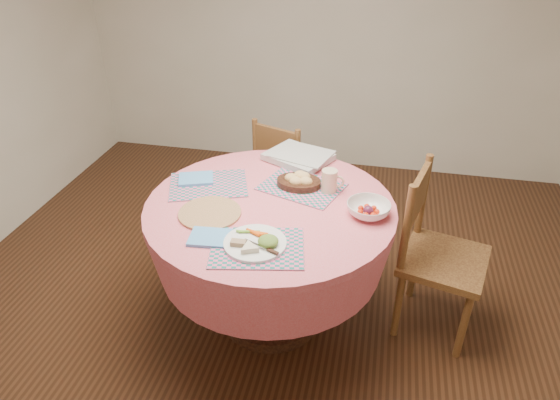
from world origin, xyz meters
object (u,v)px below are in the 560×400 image
at_px(dinner_plate, 256,242).
at_px(fruit_bowl, 368,209).
at_px(latte_mug, 330,181).
at_px(chair_right, 435,251).
at_px(dining_table, 270,236).
at_px(chair_back, 286,174).
at_px(wicker_trivet, 210,213).
at_px(bread_bowl, 299,180).

xyz_separation_m(dinner_plate, fruit_bowl, (0.46, 0.35, 0.01)).
distance_m(latte_mug, fruit_bowl, 0.28).
xyz_separation_m(chair_right, dinner_plate, (-0.82, -0.50, 0.29)).
xyz_separation_m(dining_table, fruit_bowl, (0.48, 0.00, 0.23)).
distance_m(chair_back, latte_mug, 0.89).
bearing_deg(fruit_bowl, wicker_trivet, -168.50).
relative_size(dinner_plate, latte_mug, 2.35).
bearing_deg(dining_table, chair_back, 96.63).
height_order(bread_bowl, latte_mug, latte_mug).
xyz_separation_m(dining_table, bread_bowl, (0.11, 0.20, 0.23)).
xyz_separation_m(chair_right, bread_bowl, (-0.73, 0.05, 0.30)).
height_order(chair_right, fruit_bowl, chair_right).
height_order(chair_right, bread_bowl, chair_right).
relative_size(chair_back, latte_mug, 7.19).
bearing_deg(chair_back, fruit_bowl, 143.18).
xyz_separation_m(wicker_trivet, dinner_plate, (0.28, -0.20, 0.02)).
bearing_deg(dining_table, bread_bowl, 61.85).
relative_size(bread_bowl, fruit_bowl, 0.91).
relative_size(dining_table, wicker_trivet, 4.13).
height_order(dining_table, dinner_plate, dinner_plate).
xyz_separation_m(wicker_trivet, fruit_bowl, (0.74, 0.15, 0.03)).
bearing_deg(dinner_plate, latte_mug, 64.99).
xyz_separation_m(latte_mug, fruit_bowl, (0.21, -0.18, -0.03)).
height_order(wicker_trivet, latte_mug, latte_mug).
bearing_deg(bread_bowl, dining_table, -118.15).
bearing_deg(chair_back, dining_table, 116.71).
bearing_deg(dinner_plate, chair_back, 95.72).
xyz_separation_m(bread_bowl, fruit_bowl, (0.37, -0.20, -0.00)).
bearing_deg(chair_right, latte_mug, 101.36).
bearing_deg(bread_bowl, chair_back, 107.03).
bearing_deg(latte_mug, dinner_plate, -115.01).
distance_m(dinner_plate, latte_mug, 0.59).
height_order(chair_back, fruit_bowl, chair_back).
bearing_deg(latte_mug, wicker_trivet, -148.04).
bearing_deg(wicker_trivet, bread_bowl, 43.62).
xyz_separation_m(chair_back, wicker_trivet, (-0.16, -1.04, 0.32)).
relative_size(chair_back, fruit_bowl, 3.34).
distance_m(chair_right, chair_back, 1.20).
distance_m(dining_table, dinner_plate, 0.41).
relative_size(latte_mug, fruit_bowl, 0.46).
bearing_deg(bread_bowl, wicker_trivet, -136.38).
relative_size(dining_table, latte_mug, 10.60).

